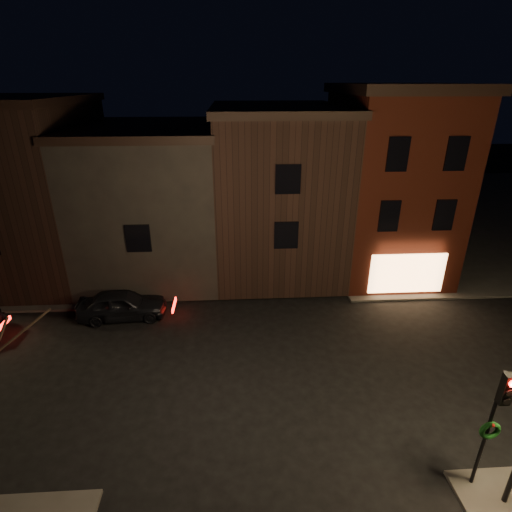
{
  "coord_description": "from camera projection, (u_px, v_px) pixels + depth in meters",
  "views": [
    {
      "loc": [
        -1.09,
        -12.94,
        10.76
      ],
      "look_at": [
        -0.08,
        4.17,
        3.2
      ],
      "focal_mm": 28.0,
      "sensor_mm": 36.0,
      "label": 1
    }
  ],
  "objects": [
    {
      "name": "row_building_a",
      "position": [
        276.0,
        188.0,
        23.94
      ],
      "size": [
        7.3,
        10.3,
        9.4
      ],
      "color": "black",
      "rests_on": "ground"
    },
    {
      "name": "traffic_signal",
      "position": [
        496.0,
        414.0,
        10.36
      ],
      "size": [
        0.58,
        0.38,
        4.05
      ],
      "color": "black",
      "rests_on": "sidewalk_near_right"
    },
    {
      "name": "row_building_c",
      "position": [
        27.0,
        188.0,
        23.05
      ],
      "size": [
        7.3,
        10.3,
        9.9
      ],
      "color": "black",
      "rests_on": "ground"
    },
    {
      "name": "corner_building",
      "position": [
        389.0,
        181.0,
        23.13
      ],
      "size": [
        6.5,
        8.5,
        10.5
      ],
      "color": "#43150C",
      "rests_on": "ground"
    },
    {
      "name": "ground",
      "position": [
        264.0,
        369.0,
        16.22
      ],
      "size": [
        120.0,
        120.0,
        0.0
      ],
      "primitive_type": "plane",
      "color": "black",
      "rests_on": "ground"
    },
    {
      "name": "sidewalk_far_left",
      "position": [
        8.0,
        220.0,
        33.38
      ],
      "size": [
        30.0,
        30.0,
        0.12
      ],
      "primitive_type": "cube",
      "color": "#2D2B28",
      "rests_on": "ground"
    },
    {
      "name": "parked_car_a",
      "position": [
        122.0,
        304.0,
        19.5
      ],
      "size": [
        4.32,
        1.98,
        1.44
      ],
      "primitive_type": "imported",
      "rotation": [
        0.0,
        0.0,
        1.64
      ],
      "color": "black",
      "rests_on": "ground"
    },
    {
      "name": "sidewalk_far_right",
      "position": [
        470.0,
        211.0,
        35.55
      ],
      "size": [
        30.0,
        30.0,
        0.12
      ],
      "primitive_type": "cube",
      "color": "#2D2B28",
      "rests_on": "ground"
    },
    {
      "name": "row_building_b",
      "position": [
        155.0,
        198.0,
        23.75
      ],
      "size": [
        7.8,
        10.3,
        8.4
      ],
      "color": "black",
      "rests_on": "ground"
    }
  ]
}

